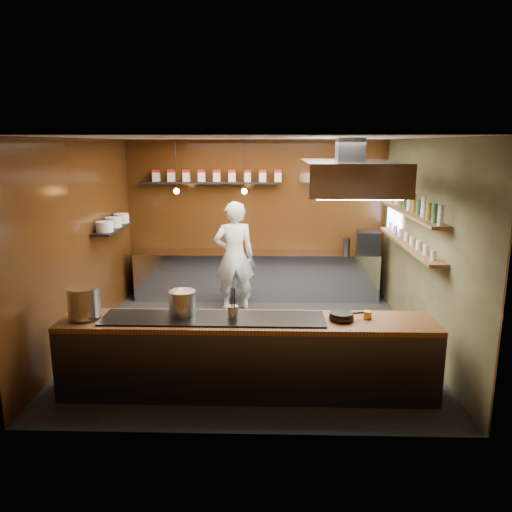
{
  "coord_description": "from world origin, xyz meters",
  "views": [
    {
      "loc": [
        0.26,
        -7.1,
        2.93
      ],
      "look_at": [
        0.04,
        0.4,
        1.23
      ],
      "focal_mm": 35.0,
      "sensor_mm": 36.0,
      "label": 1
    }
  ],
  "objects_px": {
    "stockpot_large": "(84,302)",
    "extractor_hood": "(349,176)",
    "chef": "(234,256)",
    "stockpot_small": "(183,303)",
    "espresso_machine": "(368,243)"
  },
  "relations": [
    {
      "from": "extractor_hood",
      "to": "stockpot_large",
      "type": "relative_size",
      "value": 5.38
    },
    {
      "from": "extractor_hood",
      "to": "stockpot_large",
      "type": "distance_m",
      "value": 3.7
    },
    {
      "from": "extractor_hood",
      "to": "espresso_machine",
      "type": "distance_m",
      "value": 2.97
    },
    {
      "from": "extractor_hood",
      "to": "chef",
      "type": "distance_m",
      "value": 2.93
    },
    {
      "from": "chef",
      "to": "espresso_machine",
      "type": "bearing_deg",
      "value": -178.54
    },
    {
      "from": "stockpot_small",
      "to": "espresso_machine",
      "type": "height_order",
      "value": "espresso_machine"
    },
    {
      "from": "stockpot_large",
      "to": "extractor_hood",
      "type": "bearing_deg",
      "value": 20.89
    },
    {
      "from": "stockpot_large",
      "to": "chef",
      "type": "xyz_separation_m",
      "value": [
        1.53,
        3.08,
        -0.14
      ]
    },
    {
      "from": "espresso_machine",
      "to": "stockpot_large",
      "type": "bearing_deg",
      "value": -131.34
    },
    {
      "from": "extractor_hood",
      "to": "stockpot_large",
      "type": "bearing_deg",
      "value": -159.11
    },
    {
      "from": "extractor_hood",
      "to": "stockpot_small",
      "type": "distance_m",
      "value": 2.75
    },
    {
      "from": "stockpot_small",
      "to": "espresso_machine",
      "type": "distance_m",
      "value": 4.62
    },
    {
      "from": "stockpot_small",
      "to": "chef",
      "type": "height_order",
      "value": "chef"
    },
    {
      "from": "stockpot_large",
      "to": "stockpot_small",
      "type": "relative_size",
      "value": 1.18
    },
    {
      "from": "extractor_hood",
      "to": "chef",
      "type": "relative_size",
      "value": 1.02
    }
  ]
}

